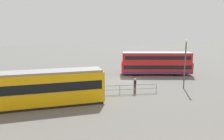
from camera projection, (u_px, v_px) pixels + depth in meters
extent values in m
plane|color=#62625E|center=(126.00, 80.00, 32.35)|extent=(160.00, 160.00, 0.00)
cube|color=red|center=(156.00, 67.00, 36.33)|extent=(11.97, 4.06, 1.81)
cube|color=red|center=(156.00, 58.00, 36.03)|extent=(11.61, 3.91, 1.57)
cube|color=black|center=(156.00, 66.00, 36.29)|extent=(11.39, 4.01, 0.64)
cube|color=black|center=(157.00, 57.00, 36.01)|extent=(11.03, 3.86, 0.60)
cube|color=#193FA5|center=(156.00, 71.00, 36.45)|extent=(11.74, 4.07, 0.24)
cube|color=#B2B2B7|center=(157.00, 53.00, 35.87)|extent=(11.61, 3.91, 0.10)
cylinder|color=black|center=(135.00, 72.00, 36.49)|extent=(1.32, 2.59, 1.00)
cylinder|color=black|center=(175.00, 72.00, 36.45)|extent=(1.32, 2.59, 1.00)
cube|color=#E5B70C|center=(26.00, 89.00, 20.76)|extent=(15.41, 5.01, 3.07)
cube|color=black|center=(25.00, 86.00, 20.71)|extent=(14.81, 4.94, 0.90)
cube|color=gray|center=(24.00, 73.00, 20.47)|extent=(15.08, 4.75, 0.20)
cube|color=black|center=(27.00, 106.00, 21.06)|extent=(15.09, 4.83, 0.25)
cylinder|color=black|center=(99.00, 92.00, 24.89)|extent=(0.14, 0.14, 0.82)
cylinder|color=black|center=(99.00, 91.00, 25.09)|extent=(0.14, 0.14, 0.82)
cylinder|color=maroon|center=(99.00, 85.00, 24.86)|extent=(0.37, 0.37, 0.63)
sphere|color=tan|center=(99.00, 82.00, 24.78)|extent=(0.22, 0.22, 0.22)
cylinder|color=#4C3F2D|center=(134.00, 89.00, 25.91)|extent=(0.14, 0.14, 0.87)
cylinder|color=#4C3F2D|center=(136.00, 90.00, 25.74)|extent=(0.14, 0.14, 0.87)
cylinder|color=black|center=(135.00, 83.00, 25.68)|extent=(0.44, 0.44, 0.67)
sphere|color=beige|center=(135.00, 79.00, 25.60)|extent=(0.24, 0.24, 0.24)
cube|color=gray|center=(120.00, 85.00, 25.19)|extent=(9.01, 0.29, 0.06)
cube|color=gray|center=(120.00, 90.00, 25.28)|extent=(9.01, 0.29, 0.06)
cylinder|color=gray|center=(156.00, 88.00, 25.96)|extent=(0.07, 0.07, 1.05)
cylinder|color=gray|center=(120.00, 90.00, 25.28)|extent=(0.07, 0.07, 1.05)
cylinder|color=gray|center=(81.00, 91.00, 24.61)|extent=(0.07, 0.07, 1.05)
cylinder|color=slate|center=(72.00, 85.00, 24.48)|extent=(0.10, 0.10, 2.55)
cube|color=#1999D8|center=(71.00, 78.00, 24.29)|extent=(1.08, 0.08, 0.66)
cylinder|color=#4C4C51|center=(185.00, 66.00, 27.37)|extent=(0.16, 0.16, 5.95)
sphere|color=#F2EFCC|center=(186.00, 41.00, 26.81)|extent=(0.36, 0.36, 0.36)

